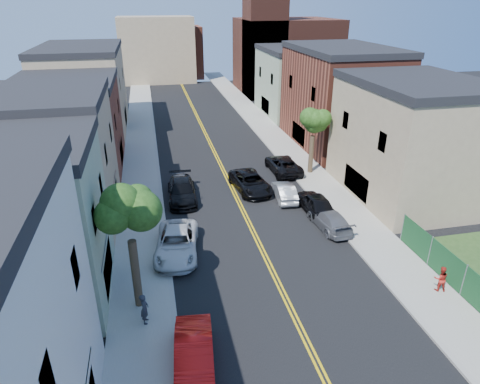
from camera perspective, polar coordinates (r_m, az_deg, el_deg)
sidewalk_left at (r=47.28m, az=-13.44°, el=5.53°), size 3.20×100.00×0.15m
sidewalk_right at (r=49.38m, az=5.27°, el=6.93°), size 3.20×100.00×0.15m
curb_left at (r=47.26m, az=-11.31°, el=5.72°), size 0.30×100.00×0.15m
curb_right at (r=48.90m, az=3.30°, el=6.82°), size 0.30×100.00×0.15m
bldg_left_palegrn at (r=24.66m, az=-28.70°, el=-4.75°), size 9.00×8.00×8.50m
bldg_left_tan_near at (r=32.52m, az=-24.98°, el=3.30°), size 9.00×10.00×9.00m
bldg_left_brick at (r=42.95m, az=-22.16°, el=7.94°), size 9.00×12.00×8.00m
bldg_left_tan_far at (r=56.28m, az=-20.27°, el=12.68°), size 9.00×16.00×9.50m
bldg_right_tan at (r=36.88m, az=22.22°, el=6.16°), size 9.00×12.00×9.00m
bldg_right_brick at (r=48.49m, az=13.28°, el=12.09°), size 9.00×14.00×10.00m
bldg_right_palegrn at (r=61.33m, az=7.66°, el=14.36°), size 9.00×12.00×8.50m
church at (r=75.79m, az=5.60°, el=18.72°), size 16.20×14.20×22.60m
backdrop_left at (r=87.30m, az=-11.16°, el=18.36°), size 14.00×8.00×12.00m
backdrop_center at (r=91.58m, az=-8.58°, el=18.19°), size 10.00×8.00×10.00m
tree_left_mid at (r=20.70m, az=-15.10°, el=-0.54°), size 5.20×5.20×9.29m
tree_right_far at (r=38.79m, az=10.03°, el=10.43°), size 4.40×4.40×8.03m
red_sedan at (r=19.97m, az=-6.24°, el=-21.35°), size 2.14×4.96×1.59m
white_pickup at (r=27.57m, az=-8.56°, el=-6.88°), size 3.39×6.01×1.58m
grey_car_left at (r=36.26m, az=-8.14°, el=1.03°), size 1.70×4.02×1.36m
black_car_left at (r=34.75m, az=-7.86°, el=0.17°), size 2.44×5.58×1.60m
grey_car_right at (r=30.96m, az=12.04°, el=-3.70°), size 2.17×4.67×1.32m
black_car_right at (r=32.96m, az=10.14°, el=-1.43°), size 2.02×4.71×1.58m
silver_car_right at (r=34.75m, az=6.05°, el=0.05°), size 1.78×4.20×1.35m
dark_car_right_far at (r=40.25m, az=5.86°, el=3.72°), size 2.61×5.47×1.51m
black_suv_lane at (r=36.12m, az=1.41°, el=1.33°), size 3.17×5.76×1.53m
pedestrian_left at (r=22.39m, az=-12.80°, el=-15.16°), size 0.46×0.65×1.69m
pedestrian_right at (r=26.44m, az=25.53°, el=-10.54°), size 0.89×0.79×1.54m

